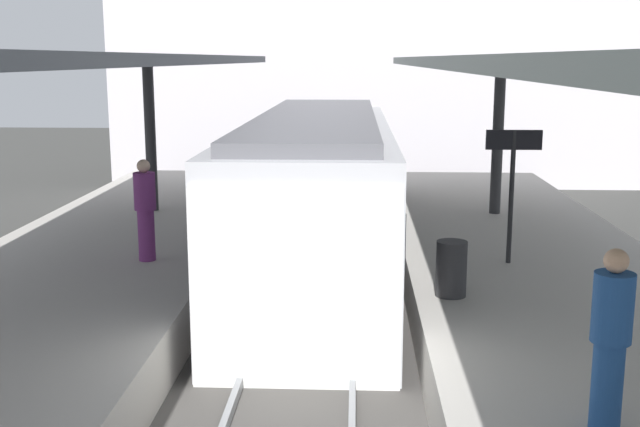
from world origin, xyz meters
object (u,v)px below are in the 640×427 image
(commuter_train, at_px, (318,195))
(passenger_far_end, at_px, (145,208))
(litter_bin, at_px, (451,269))
(platform_sign, at_px, (513,166))
(passenger_mid_platform, at_px, (610,338))

(commuter_train, distance_m, passenger_far_end, 3.63)
(passenger_far_end, bearing_deg, litter_bin, -20.21)
(commuter_train, xyz_separation_m, litter_bin, (2.11, -4.14, -0.33))
(platform_sign, height_order, litter_bin, platform_sign)
(platform_sign, bearing_deg, passenger_far_end, -178.92)
(platform_sign, height_order, passenger_far_end, platform_sign)
(commuter_train, distance_m, passenger_mid_platform, 8.77)
(commuter_train, relative_size, platform_sign, 5.13)
(passenger_mid_platform, height_order, passenger_far_end, passenger_far_end)
(passenger_far_end, bearing_deg, platform_sign, 1.08)
(litter_bin, distance_m, passenger_mid_platform, 4.22)
(platform_sign, distance_m, litter_bin, 2.55)
(platform_sign, xyz_separation_m, passenger_far_end, (-6.05, -0.11, -0.73))
(litter_bin, relative_size, passenger_far_end, 0.47)
(platform_sign, bearing_deg, litter_bin, -121.72)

